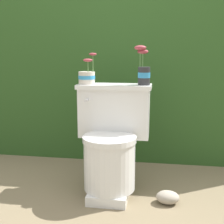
# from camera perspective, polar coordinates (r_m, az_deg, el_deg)

# --- Properties ---
(ground_plane) EXTENTS (12.00, 12.00, 0.00)m
(ground_plane) POSITION_cam_1_polar(r_m,az_deg,el_deg) (2.16, -1.55, -15.69)
(ground_plane) COLOR #75664C
(hedge_backdrop) EXTENTS (2.89, 0.88, 1.56)m
(hedge_backdrop) POSITION_cam_1_polar(r_m,az_deg,el_deg) (3.11, 2.48, 7.47)
(hedge_backdrop) COLOR #284C1E
(hedge_backdrop) RESTS_ON ground
(toilet) EXTENTS (0.52, 0.49, 0.74)m
(toilet) POSITION_cam_1_polar(r_m,az_deg,el_deg) (2.14, -0.08, -5.44)
(toilet) COLOR silver
(toilet) RESTS_ON ground
(potted_plant_left) EXTENTS (0.13, 0.12, 0.22)m
(potted_plant_left) POSITION_cam_1_polar(r_m,az_deg,el_deg) (2.21, -4.62, 6.56)
(potted_plant_left) COLOR beige
(potted_plant_left) RESTS_ON toilet
(potted_plant_midleft) EXTENTS (0.11, 0.09, 0.27)m
(potted_plant_midleft) POSITION_cam_1_polar(r_m,az_deg,el_deg) (2.15, 5.79, 7.59)
(potted_plant_midleft) COLOR #262628
(potted_plant_midleft) RESTS_ON toilet
(garden_stone) EXTENTS (0.15, 0.12, 0.08)m
(garden_stone) POSITION_cam_1_polar(r_m,az_deg,el_deg) (2.12, 10.13, -15.09)
(garden_stone) COLOR #9E9384
(garden_stone) RESTS_ON ground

